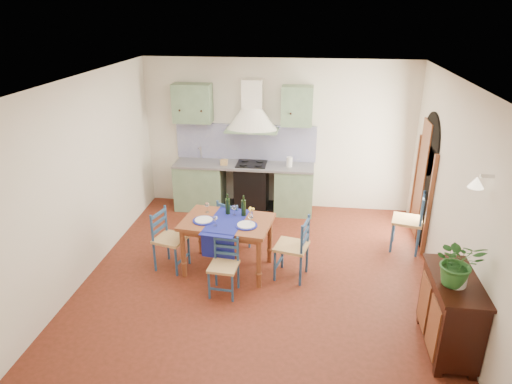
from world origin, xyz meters
TOP-DOWN VIEW (x-y plane):
  - floor at (0.00, 0.00)m, footprint 5.00×5.00m
  - back_wall at (-0.47, 2.29)m, footprint 5.00×0.96m
  - right_wall at (2.50, 0.28)m, footprint 0.26×5.00m
  - left_wall at (-2.50, 0.00)m, footprint 0.04×5.00m
  - ceiling at (0.00, 0.00)m, footprint 5.00×5.00m
  - dining_table at (-0.51, 0.02)m, footprint 1.35×1.04m
  - chair_near at (-0.45, -0.56)m, footprint 0.40×0.40m
  - chair_far at (-0.53, 0.59)m, footprint 0.54×0.54m
  - chair_left at (-1.38, -0.02)m, footprint 0.52×0.52m
  - chair_right at (0.46, -0.06)m, footprint 0.52×0.52m
  - chair_spare at (2.23, 0.98)m, footprint 0.54×0.54m
  - sideboard at (2.26, -1.33)m, footprint 0.50×1.05m
  - potted_plant at (2.21, -1.43)m, footprint 0.49×0.43m

SIDE VIEW (x-z plane):
  - floor at x=0.00m, z-range 0.00..0.00m
  - chair_near at x=-0.45m, z-range 0.01..0.82m
  - chair_far at x=-0.53m, z-range 0.02..0.90m
  - chair_left at x=-1.38m, z-range 0.02..0.93m
  - chair_right at x=0.46m, z-range 0.02..0.95m
  - chair_spare at x=2.23m, z-range 0.02..0.98m
  - sideboard at x=2.26m, z-range 0.04..0.98m
  - dining_table at x=-0.51m, z-range 0.15..1.27m
  - back_wall at x=-0.47m, z-range -0.35..2.45m
  - potted_plant at x=2.21m, z-range 0.94..1.47m
  - right_wall at x=2.50m, z-range -0.06..2.74m
  - left_wall at x=-2.50m, z-range 0.00..2.80m
  - ceiling at x=0.00m, z-range 2.80..2.81m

